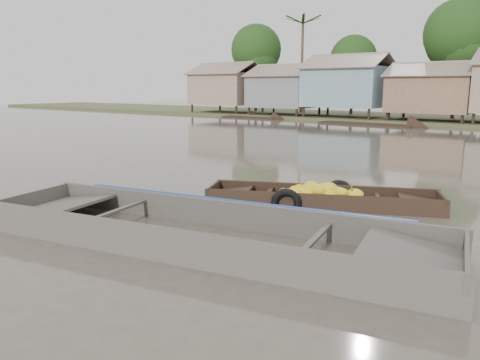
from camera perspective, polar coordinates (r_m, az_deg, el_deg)
The scene contains 3 objects.
ground at distance 9.63m, azimuth 0.01°, elevation -5.41°, with size 120.00×120.00×0.00m, color #4C453A.
banana_boat at distance 11.32m, azimuth 9.55°, elevation -2.22°, with size 5.54×3.39×0.76m.
viewer_boat at distance 8.49m, azimuth -4.09°, elevation -7.18°, with size 8.90×3.81×0.69m.
Camera 1 is at (5.42, -7.45, 2.78)m, focal length 35.00 mm.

